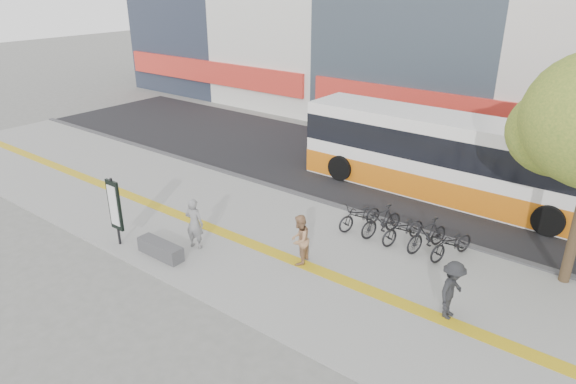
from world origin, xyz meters
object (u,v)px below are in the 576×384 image
Objects in this scene: signboard at (115,206)px; seated_woman at (194,223)px; bench at (160,249)px; pedestrian_dark at (452,290)px; bus at (447,159)px; pedestrian_tan at (300,240)px.

signboard reaches higher than seated_woman.
signboard is 2.47m from seated_woman.
bench is 8.29m from pedestrian_dark.
bench is at bearing 51.51° from seated_woman.
bus is 6.96× the size of seated_woman.
seated_woman is (0.42, 1.02, 0.58)m from bench.
signboard is at bearing -122.69° from bus.
signboard is 5.71m from pedestrian_tan.
seated_woman is at bearing 67.31° from bench.
signboard is at bearing 17.33° from seated_woman.
bench is at bearing 108.47° from pedestrian_dark.
pedestrian_tan is (-1.32, -7.49, -0.63)m from bus.
bench is 1.25m from seated_woman.
bus is (6.42, 10.01, 0.10)m from signboard.
bus is 7.94m from pedestrian_dark.
signboard is at bearing -78.29° from pedestrian_tan.
signboard is at bearing -169.19° from bench.
signboard is 1.46× the size of pedestrian_tan.
bench is 1.06× the size of pedestrian_tan.
bench is 0.73× the size of signboard.
signboard is 0.20× the size of bus.
seated_woman is (-4.40, -8.68, -0.58)m from bus.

